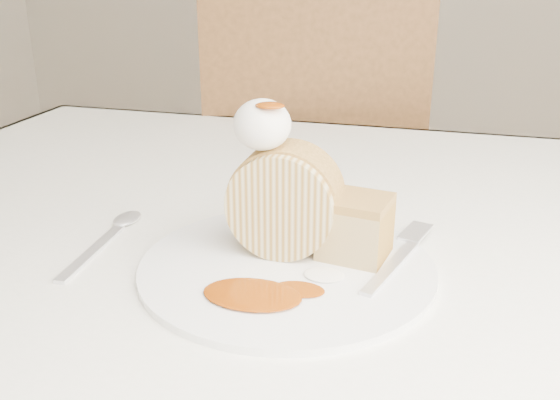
# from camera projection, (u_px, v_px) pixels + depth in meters

# --- Properties ---
(table) EXTENTS (1.40, 0.90, 0.75)m
(table) POSITION_uv_depth(u_px,v_px,m) (342.00, 279.00, 0.81)
(table) COLOR white
(table) RESTS_ON ground
(chair_far) EXTENTS (0.56, 0.56, 0.98)m
(chair_far) POSITION_uv_depth(u_px,v_px,m) (312.00, 183.00, 1.46)
(chair_far) COLOR brown
(chair_far) RESTS_ON ground
(plate) EXTENTS (0.35, 0.35, 0.01)m
(plate) POSITION_uv_depth(u_px,v_px,m) (287.00, 267.00, 0.64)
(plate) COLOR white
(plate) RESTS_ON table
(roulade_slice) EXTENTS (0.11, 0.06, 0.11)m
(roulade_slice) POSITION_uv_depth(u_px,v_px,m) (285.00, 201.00, 0.65)
(roulade_slice) COLOR #CABC8C
(roulade_slice) RESTS_ON plate
(cake_chunk) EXTENTS (0.08, 0.07, 0.06)m
(cake_chunk) POSITION_uv_depth(u_px,v_px,m) (355.00, 231.00, 0.65)
(cake_chunk) COLOR tan
(cake_chunk) RESTS_ON plate
(whipped_cream) EXTENTS (0.06, 0.06, 0.05)m
(whipped_cream) POSITION_uv_depth(u_px,v_px,m) (262.00, 125.00, 0.62)
(whipped_cream) COLOR white
(whipped_cream) RESTS_ON roulade_slice
(caramel_drizzle) EXTENTS (0.03, 0.02, 0.01)m
(caramel_drizzle) POSITION_uv_depth(u_px,v_px,m) (270.00, 99.00, 0.60)
(caramel_drizzle) COLOR #893605
(caramel_drizzle) RESTS_ON whipped_cream
(caramel_pool) EXTENTS (0.10, 0.08, 0.00)m
(caramel_pool) POSITION_uv_depth(u_px,v_px,m) (252.00, 294.00, 0.58)
(caramel_pool) COLOR #893605
(caramel_pool) RESTS_ON plate
(fork) EXTENTS (0.07, 0.18, 0.00)m
(fork) POSITION_uv_depth(u_px,v_px,m) (391.00, 267.00, 0.63)
(fork) COLOR silver
(fork) RESTS_ON plate
(spoon) EXTENTS (0.04, 0.17, 0.00)m
(spoon) POSITION_uv_depth(u_px,v_px,m) (92.00, 252.00, 0.68)
(spoon) COLOR silver
(spoon) RESTS_ON table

